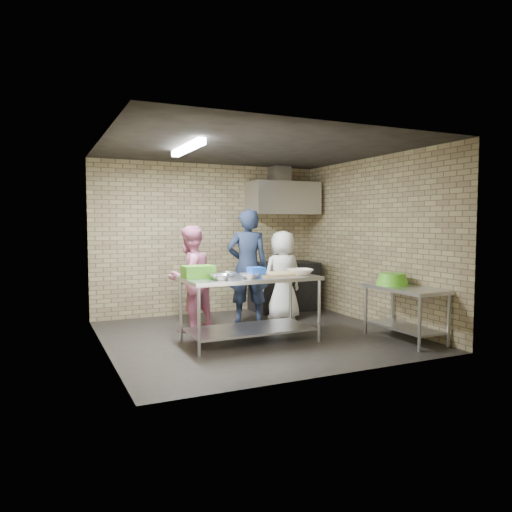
{
  "coord_description": "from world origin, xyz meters",
  "views": [
    {
      "loc": [
        -2.89,
        -6.27,
        1.65
      ],
      "look_at": [
        0.1,
        0.2,
        1.15
      ],
      "focal_mm": 33.74,
      "sensor_mm": 36.0,
      "label": 1
    }
  ],
  "objects": [
    {
      "name": "floor",
      "position": [
        0.0,
        0.0,
        0.0
      ],
      "size": [
        4.2,
        4.2,
        0.0
      ],
      "primitive_type": "plane",
      "color": "black",
      "rests_on": "ground"
    },
    {
      "name": "ceiling",
      "position": [
        0.0,
        0.0,
        2.7
      ],
      "size": [
        4.2,
        4.2,
        0.0
      ],
      "primitive_type": "plane",
      "rotation": [
        3.14,
        0.0,
        0.0
      ],
      "color": "black",
      "rests_on": "ground"
    },
    {
      "name": "back_wall",
      "position": [
        0.0,
        2.0,
        1.35
      ],
      "size": [
        4.2,
        0.06,
        2.7
      ],
      "primitive_type": "cube",
      "color": "tan",
      "rests_on": "ground"
    },
    {
      "name": "front_wall",
      "position": [
        0.0,
        -2.0,
        1.35
      ],
      "size": [
        4.2,
        0.06,
        2.7
      ],
      "primitive_type": "cube",
      "color": "tan",
      "rests_on": "ground"
    },
    {
      "name": "left_wall",
      "position": [
        -2.1,
        0.0,
        1.35
      ],
      "size": [
        0.06,
        4.0,
        2.7
      ],
      "primitive_type": "cube",
      "color": "tan",
      "rests_on": "ground"
    },
    {
      "name": "right_wall",
      "position": [
        2.1,
        0.0,
        1.35
      ],
      "size": [
        0.06,
        4.0,
        2.7
      ],
      "primitive_type": "cube",
      "color": "tan",
      "rests_on": "ground"
    },
    {
      "name": "prep_table",
      "position": [
        -0.22,
        -0.3,
        0.46
      ],
      "size": [
        1.83,
        0.91,
        0.91
      ],
      "primitive_type": "cube",
      "color": "silver",
      "rests_on": "floor"
    },
    {
      "name": "side_counter",
      "position": [
        1.8,
        -1.1,
        0.38
      ],
      "size": [
        0.6,
        1.2,
        0.75
      ],
      "primitive_type": "cube",
      "color": "silver",
      "rests_on": "floor"
    },
    {
      "name": "stove",
      "position": [
        1.35,
        1.65,
        0.45
      ],
      "size": [
        1.2,
        0.7,
        0.9
      ],
      "primitive_type": "cube",
      "color": "black",
      "rests_on": "floor"
    },
    {
      "name": "range_hood",
      "position": [
        1.35,
        1.7,
        2.1
      ],
      "size": [
        1.3,
        0.6,
        0.6
      ],
      "primitive_type": "cube",
      "color": "silver",
      "rests_on": "back_wall"
    },
    {
      "name": "hood_duct",
      "position": [
        1.35,
        1.85,
        2.55
      ],
      "size": [
        0.35,
        0.3,
        0.3
      ],
      "primitive_type": "cube",
      "color": "#A5A8AD",
      "rests_on": "back_wall"
    },
    {
      "name": "wall_shelf",
      "position": [
        1.65,
        1.89,
        1.92
      ],
      "size": [
        0.8,
        0.2,
        0.04
      ],
      "primitive_type": "cube",
      "color": "#3F2B19",
      "rests_on": "back_wall"
    },
    {
      "name": "fluorescent_fixture",
      "position": [
        -1.0,
        0.0,
        2.64
      ],
      "size": [
        0.1,
        1.25,
        0.08
      ],
      "primitive_type": "cube",
      "color": "white",
      "rests_on": "ceiling"
    },
    {
      "name": "green_crate",
      "position": [
        -0.92,
        -0.18,
        0.99
      ],
      "size": [
        0.41,
        0.3,
        0.16
      ],
      "primitive_type": "cube",
      "color": "#409C1C",
      "rests_on": "prep_table"
    },
    {
      "name": "blue_tub",
      "position": [
        -0.17,
        -0.4,
        0.98
      ],
      "size": [
        0.2,
        0.2,
        0.13
      ],
      "primitive_type": "cube",
      "color": "blue",
      "rests_on": "prep_table"
    },
    {
      "name": "cutting_board",
      "position": [
        0.13,
        -0.32,
        0.93
      ],
      "size": [
        0.56,
        0.43,
        0.03
      ],
      "primitive_type": "cube",
      "color": "tan",
      "rests_on": "prep_table"
    },
    {
      "name": "mixing_bowl_a",
      "position": [
        -0.72,
        -0.5,
        0.95
      ],
      "size": [
        0.31,
        0.31,
        0.07
      ],
      "primitive_type": "imported",
      "rotation": [
        0.0,
        0.0,
        -0.1
      ],
      "color": "silver",
      "rests_on": "prep_table"
    },
    {
      "name": "mixing_bowl_b",
      "position": [
        -0.52,
        -0.25,
        0.95
      ],
      "size": [
        0.24,
        0.24,
        0.07
      ],
      "primitive_type": "imported",
      "rotation": [
        0.0,
        0.0,
        -0.1
      ],
      "color": "silver",
      "rests_on": "prep_table"
    },
    {
      "name": "mixing_bowl_c",
      "position": [
        -0.32,
        -0.52,
        0.94
      ],
      "size": [
        0.29,
        0.29,
        0.06
      ],
      "primitive_type": "imported",
      "rotation": [
        0.0,
        0.0,
        -0.1
      ],
      "color": "silver",
      "rests_on": "prep_table"
    },
    {
      "name": "ceramic_bowl",
      "position": [
        0.48,
        -0.45,
        0.96
      ],
      "size": [
        0.38,
        0.38,
        0.09
      ],
      "primitive_type": "imported",
      "rotation": [
        0.0,
        0.0,
        -0.1
      ],
      "color": "beige",
      "rests_on": "prep_table"
    },
    {
      "name": "green_basin",
      "position": [
        1.78,
        -0.85,
        0.83
      ],
      "size": [
        0.46,
        0.46,
        0.17
      ],
      "primitive_type": null,
      "color": "#59C626",
      "rests_on": "side_counter"
    },
    {
      "name": "bottle_red",
      "position": [
        1.4,
        1.89,
        2.03
      ],
      "size": [
        0.07,
        0.07,
        0.18
      ],
      "primitive_type": "cylinder",
      "color": "#B22619",
      "rests_on": "wall_shelf"
    },
    {
      "name": "bottle_green",
      "position": [
        1.8,
        1.89,
        2.02
      ],
      "size": [
        0.06,
        0.06,
        0.15
      ],
      "primitive_type": "cylinder",
      "color": "green",
      "rests_on": "wall_shelf"
    },
    {
      "name": "man_navy",
      "position": [
        0.28,
        0.92,
        0.93
      ],
      "size": [
        0.78,
        0.63,
        1.86
      ],
      "primitive_type": "imported",
      "rotation": [
        0.0,
        0.0,
        2.83
      ],
      "color": "black",
      "rests_on": "floor"
    },
    {
      "name": "woman_pink",
      "position": [
        -0.76,
        0.73,
        0.8
      ],
      "size": [
        0.96,
        0.88,
        1.6
      ],
      "primitive_type": "imported",
      "rotation": [
        0.0,
        0.0,
        3.59
      ],
      "color": "#C5688B",
      "rests_on": "floor"
    },
    {
      "name": "woman_white",
      "position": [
        0.89,
        0.84,
        0.76
      ],
      "size": [
        0.77,
        0.53,
        1.51
      ],
      "primitive_type": "imported",
      "rotation": [
        0.0,
        0.0,
        3.21
      ],
      "color": "white",
      "rests_on": "floor"
    }
  ]
}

